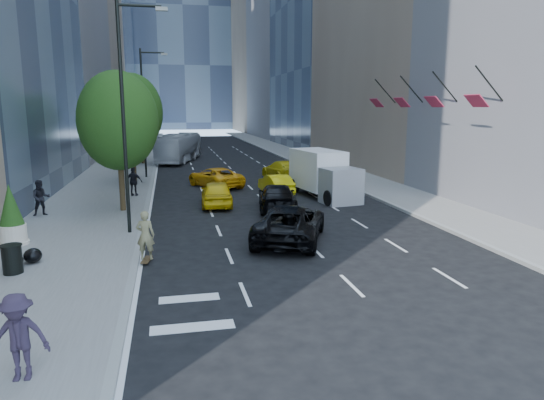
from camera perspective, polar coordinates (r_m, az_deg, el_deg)
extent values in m
plane|color=black|center=(19.46, 2.30, -6.13)|extent=(160.00, 160.00, 0.00)
cube|color=slate|center=(48.55, -17.12, 3.74)|extent=(6.00, 120.00, 0.15)
cube|color=slate|center=(50.51, 4.92, 4.44)|extent=(4.00, 120.00, 0.15)
cube|color=#796554|center=(120.60, 0.98, 20.07)|extent=(20.00, 24.00, 50.00)
cylinder|color=black|center=(22.11, -17.08, 9.01)|extent=(0.16, 0.16, 10.00)
cylinder|color=black|center=(22.44, -15.34, 21.20)|extent=(1.80, 0.12, 0.12)
cube|color=#99998C|center=(22.40, -12.87, 21.07)|extent=(0.50, 0.22, 0.15)
cylinder|color=black|center=(40.07, -14.90, 9.74)|extent=(0.16, 0.16, 10.00)
cylinder|color=black|center=(40.25, -13.90, 16.50)|extent=(1.80, 0.12, 0.12)
cube|color=#99998C|center=(40.23, -12.56, 16.41)|extent=(0.50, 0.22, 0.15)
cylinder|color=black|center=(27.43, -17.27, 2.07)|extent=(0.30, 0.30, 3.15)
ellipsoid|color=#193D10|center=(27.16, -17.66, 8.87)|extent=(4.20, 4.20, 5.25)
cylinder|color=black|center=(37.31, -15.94, 4.53)|extent=(0.30, 0.30, 3.38)
ellipsoid|color=#193D10|center=(37.12, -16.22, 9.88)|extent=(4.50, 4.50, 5.62)
cylinder|color=black|center=(50.26, -14.97, 5.85)|extent=(0.30, 0.30, 2.93)
ellipsoid|color=#193D10|center=(50.10, -15.14, 9.29)|extent=(3.90, 3.90, 4.88)
cylinder|color=black|center=(58.13, -13.86, 7.65)|extent=(0.14, 0.14, 5.20)
imported|color=black|center=(58.07, -13.93, 9.23)|extent=(2.48, 0.53, 1.00)
cylinder|color=black|center=(27.11, 24.19, 12.40)|extent=(1.75, 0.08, 1.75)
cube|color=#A32540|center=(26.72, 22.90, 10.70)|extent=(0.64, 1.30, 0.64)
cylinder|color=black|center=(30.45, 19.69, 12.44)|extent=(1.75, 0.08, 1.75)
cube|color=#A32540|center=(30.10, 18.51, 10.91)|extent=(0.64, 1.30, 0.64)
cylinder|color=black|center=(33.94, 16.09, 12.42)|extent=(1.75, 0.08, 1.75)
cube|color=#A32540|center=(33.62, 15.02, 11.04)|extent=(0.64, 1.30, 0.64)
cylinder|color=black|center=(37.52, 13.18, 12.36)|extent=(1.75, 0.08, 1.75)
cube|color=#A32540|center=(37.24, 12.20, 11.11)|extent=(0.64, 1.30, 0.64)
imported|color=olive|center=(18.51, -14.65, -4.41)|extent=(0.74, 0.55, 1.84)
imported|color=black|center=(20.86, 2.16, -2.72)|extent=(4.57, 6.23, 1.57)
imported|color=black|center=(27.12, 0.60, 0.33)|extent=(2.85, 5.29, 1.46)
imported|color=gold|center=(28.48, -6.53, 0.81)|extent=(2.05, 4.50, 1.50)
imported|color=#D0BC0A|center=(32.25, 0.46, 1.89)|extent=(1.79, 4.09, 1.31)
imported|color=orange|center=(35.24, -6.70, 2.67)|extent=(4.20, 5.61, 1.42)
imported|color=#D4BC0B|center=(38.60, 1.32, 3.54)|extent=(2.87, 5.53, 1.53)
imported|color=silver|center=(52.46, -10.85, 6.07)|extent=(5.21, 10.89, 2.96)
cube|color=white|center=(31.81, 5.38, 3.64)|extent=(2.87, 4.55, 2.49)
cube|color=gray|center=(29.16, 8.12, 1.63)|extent=(2.39, 2.17, 2.12)
cylinder|color=black|center=(28.48, 6.75, 0.22)|extent=(0.47, 0.96, 0.92)
cylinder|color=black|center=(29.43, 10.09, 0.47)|extent=(0.47, 0.96, 0.92)
cylinder|color=black|center=(32.90, 2.68, 1.72)|extent=(0.47, 0.96, 0.92)
cylinder|color=black|center=(33.73, 5.70, 1.90)|extent=(0.47, 0.96, 0.92)
imported|color=black|center=(27.72, -25.54, 0.22)|extent=(1.06, 0.93, 1.86)
imported|color=black|center=(31.85, -15.95, 2.09)|extent=(1.15, 0.72, 1.82)
imported|color=#2C2132|center=(11.47, -27.68, -14.10)|extent=(1.23, 0.73, 1.86)
cylinder|color=black|center=(18.65, -28.25, -6.20)|extent=(0.64, 0.64, 0.95)
cylinder|color=#F0E1C7|center=(22.51, -28.15, -3.59)|extent=(1.04, 1.04, 0.83)
cone|color=#193D10|center=(22.25, -28.44, -0.46)|extent=(0.94, 0.94, 1.67)
ellipsoid|color=black|center=(19.61, -26.32, -5.88)|extent=(0.63, 0.69, 0.53)
ellipsoid|color=black|center=(19.38, -28.01, -6.31)|extent=(0.55, 0.60, 0.47)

